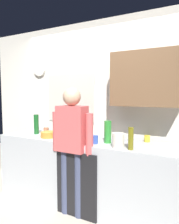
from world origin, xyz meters
name	(u,v)px	position (x,y,z in m)	size (l,w,h in m)	color
ground_plane	(73,214)	(0.00, 0.00, 0.00)	(8.00, 8.00, 0.00)	beige
kitchen_counter	(84,171)	(0.00, 0.30, 0.45)	(2.56, 0.64, 0.91)	#B2B7BC
dishwasher_panel	(76,185)	(0.07, -0.03, 0.41)	(0.56, 0.02, 0.82)	black
back_wall_assembly	(103,105)	(0.10, 0.70, 1.36)	(4.16, 0.42, 2.60)	silver
coffee_maker	(68,124)	(-0.41, 0.54, 1.06)	(0.20, 0.20, 0.33)	black
bottle_green_wine	(36,124)	(-0.83, 0.28, 1.06)	(0.07, 0.07, 0.30)	#195923
bottle_olive_oil	(131,139)	(0.71, 0.08, 1.03)	(0.06, 0.06, 0.25)	olive
bottle_clear_soda	(108,132)	(0.37, 0.26, 1.05)	(0.09, 0.09, 0.28)	#2D8C33
cup_yellow_cup	(147,139)	(0.80, 0.54, 0.95)	(0.07, 0.07, 0.09)	yellow
cup_blue_mug	(95,139)	(0.24, 0.15, 0.96)	(0.08, 0.08, 0.10)	#3351B2
cup_terracotta_mug	(46,131)	(-0.72, 0.37, 0.96)	(0.08, 0.08, 0.09)	#B26647
mixing_bowl	(49,135)	(-0.50, 0.17, 0.95)	(0.22, 0.22, 0.08)	orange
potted_plant	(81,128)	(-0.09, 0.36, 1.04)	(0.15, 0.15, 0.23)	#9E5638
storage_canister	(118,140)	(0.56, 0.09, 0.99)	(0.14, 0.14, 0.17)	silver
person_at_sink	(72,141)	(0.00, 0.00, 0.95)	(0.57, 0.22, 1.60)	#3F4766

